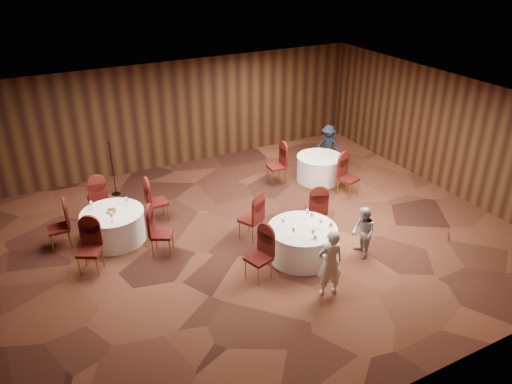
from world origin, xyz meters
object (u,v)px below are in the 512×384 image
table_right (319,168)px  mic_stand (114,180)px  table_main (302,242)px  woman_b (363,233)px  woman_a (330,263)px  table_left (114,226)px  man_c (328,145)px

table_right → mic_stand: bearing=161.4°
table_main → woman_b: bearing=-26.6°
table_main → woman_a: woman_a is taller
table_left → woman_b: (4.69, -3.22, 0.23)m
table_left → table_main: bearing=-36.8°
table_main → woman_b: (1.19, -0.60, 0.23)m
table_main → table_right: same height
table_main → table_left: same height
table_main → table_left: bearing=143.2°
table_main → table_right: bearing=50.3°
mic_stand → man_c: (6.37, -1.03, 0.21)m
table_left → woman_a: 5.16m
table_left → woman_b: bearing=-34.5°
table_main → mic_stand: 5.75m
table_main → table_right: size_ratio=1.15×
table_right → man_c: man_c is taller
man_c → table_left: bearing=-101.2°
mic_stand → woman_b: 6.91m
mic_stand → table_left: bearing=-104.0°
table_right → man_c: (0.88, 0.81, 0.27)m
table_left → woman_a: size_ratio=0.99×
mic_stand → woman_a: 6.86m
table_main → man_c: size_ratio=1.19×
table_main → table_left: size_ratio=1.05×
table_left → table_right: same height
table_left → table_right: 6.10m
table_right → table_main: bearing=-129.7°
mic_stand → woman_a: bearing=-66.8°
woman_a → woman_b: size_ratio=1.21×
table_right → man_c: 1.23m
mic_stand → man_c: mic_stand is taller
woman_b → table_left: bearing=-111.7°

